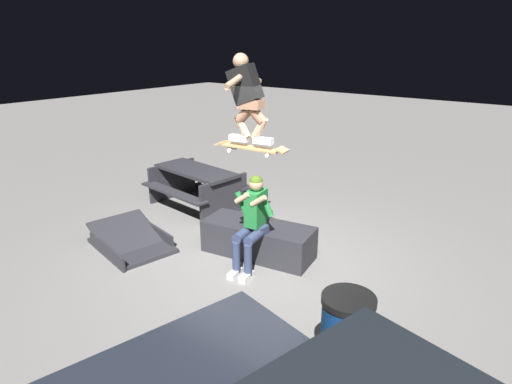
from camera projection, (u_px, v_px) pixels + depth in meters
ground_plane at (257, 260)px, 6.31m from camera, size 40.00×40.00×0.00m
ledge_box_main at (258, 239)px, 6.42m from camera, size 1.73×0.89×0.49m
person_sitting_on_ledge at (252, 219)px, 5.91m from camera, size 0.60×0.78×1.32m
skateboard at (251, 148)px, 5.70m from camera, size 1.04×0.38×0.13m
skater_airborne at (247, 95)px, 5.49m from camera, size 0.63×0.89×1.12m
kicker_ramp at (132, 243)px, 6.70m from camera, size 1.44×1.16×0.44m
picnic_table_back at (196, 182)px, 8.21m from camera, size 1.83×1.51×0.75m
trash_bin at (345, 344)px, 3.84m from camera, size 0.47×0.47×0.97m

